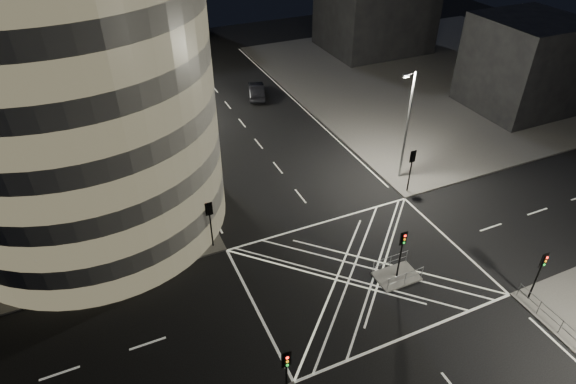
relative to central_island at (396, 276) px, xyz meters
name	(u,v)px	position (x,y,z in m)	size (l,w,h in m)	color
ground	(361,271)	(-2.00, 1.50, -0.07)	(120.00, 120.00, 0.00)	black
sidewalk_far_right	(443,75)	(27.00, 28.50, 0.00)	(42.00, 42.00, 0.15)	#595753
central_island	(396,276)	(0.00, 0.00, 0.00)	(3.00, 2.00, 0.15)	slate
building_right_near	(523,64)	(28.00, 17.50, 5.08)	(10.00, 10.00, 10.00)	black
tree_a	(176,189)	(-12.50, 10.50, 4.37)	(4.85, 4.85, 7.09)	black
tree_b	(158,146)	(-12.50, 16.50, 4.72)	(4.56, 4.56, 7.28)	black
tree_c	(145,119)	(-12.50, 22.50, 4.44)	(3.80, 3.80, 6.56)	black
tree_d	(132,84)	(-12.50, 28.50, 5.51)	(5.25, 5.25, 8.46)	black
tree_e	(126,80)	(-12.50, 34.50, 3.72)	(3.53, 3.53, 5.68)	black
traffic_signal_fl	(210,217)	(-10.80, 8.30, 2.84)	(0.55, 0.22, 4.00)	black
traffic_signal_nl	(286,368)	(-10.80, -5.30, 2.84)	(0.55, 0.22, 4.00)	black
traffic_signal_fr	(412,163)	(6.80, 8.30, 2.84)	(0.55, 0.22, 4.00)	black
traffic_signal_nr	(541,268)	(6.80, -5.30, 2.84)	(0.55, 0.22, 4.00)	black
traffic_signal_island	(402,246)	(0.00, 0.00, 2.84)	(0.55, 0.22, 4.00)	black
street_lamp_left_near	(179,153)	(-11.44, 13.50, 5.47)	(1.25, 0.25, 10.00)	slate
street_lamp_left_far	(138,72)	(-11.44, 31.50, 5.47)	(1.25, 0.25, 10.00)	slate
street_lamp_right_far	(407,123)	(7.44, 10.50, 5.47)	(1.25, 0.25, 10.00)	slate
railing_island_south	(405,279)	(0.00, -0.90, 0.62)	(2.80, 0.06, 1.10)	slate
railing_island_north	(390,262)	(0.00, 0.90, 0.62)	(2.80, 0.06, 1.10)	slate
sedan	(256,91)	(1.91, 32.20, 0.77)	(1.78, 5.10, 1.68)	black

